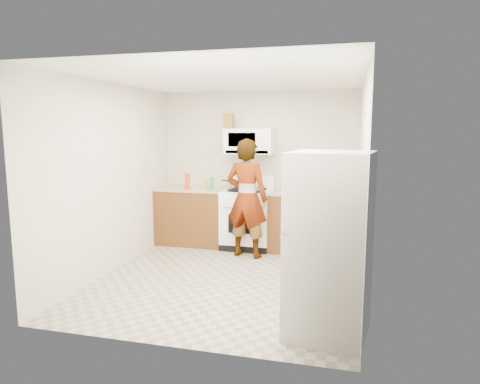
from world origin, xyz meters
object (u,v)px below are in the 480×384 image
(microwave, at_px, (249,141))
(saucepan, at_px, (236,183))
(fridge, at_px, (329,245))
(person, at_px, (247,198))
(gas_range, at_px, (247,218))
(kettle, at_px, (308,186))

(microwave, distance_m, saucepan, 0.73)
(fridge, bearing_deg, person, 129.46)
(person, relative_size, fridge, 1.04)
(microwave, xyz_separation_m, fridge, (1.41, -2.82, -0.85))
(gas_range, xyz_separation_m, fridge, (1.41, -2.69, 0.36))
(kettle, bearing_deg, saucepan, 158.21)
(microwave, distance_m, person, 1.03)
(gas_range, distance_m, fridge, 3.06)
(fridge, bearing_deg, saucepan, 128.75)
(kettle, relative_size, saucepan, 0.75)
(person, height_order, kettle, person)
(gas_range, relative_size, person, 0.64)
(microwave, bearing_deg, gas_range, -90.00)
(kettle, xyz_separation_m, saucepan, (-1.18, 0.07, -0.00))
(microwave, height_order, fridge, microwave)
(gas_range, distance_m, person, 0.64)
(saucepan, bearing_deg, kettle, -3.50)
(microwave, distance_m, kettle, 1.17)
(fridge, xyz_separation_m, kettle, (-0.46, 2.80, 0.17))
(person, xyz_separation_m, kettle, (0.84, 0.60, 0.14))
(kettle, bearing_deg, person, -162.91)
(fridge, height_order, saucepan, fridge)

